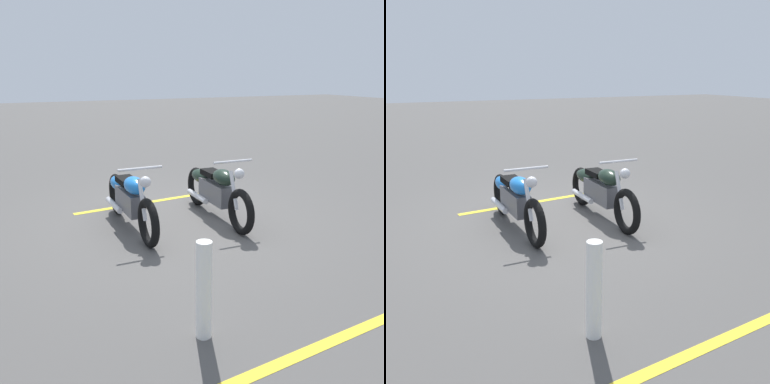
# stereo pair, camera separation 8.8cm
# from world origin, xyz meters

# --- Properties ---
(ground_plane) EXTENTS (60.00, 60.00, 0.00)m
(ground_plane) POSITION_xyz_m (0.00, 0.00, 0.00)
(ground_plane) COLOR #514F4C
(motorcycle_bright_foreground) EXTENTS (2.23, 0.62, 1.04)m
(motorcycle_bright_foreground) POSITION_xyz_m (-0.02, -0.70, 0.46)
(motorcycle_bright_foreground) COLOR black
(motorcycle_bright_foreground) RESTS_ON ground
(motorcycle_dark_foreground) EXTENTS (2.23, 0.62, 1.04)m
(motorcycle_dark_foreground) POSITION_xyz_m (0.10, 0.69, 0.46)
(motorcycle_dark_foreground) COLOR black
(motorcycle_dark_foreground) RESTS_ON ground
(bollard_post) EXTENTS (0.14, 0.14, 0.90)m
(bollard_post) POSITION_xyz_m (2.97, -0.96, 0.45)
(bollard_post) COLOR white
(bollard_post) RESTS_ON ground
(parking_stripe_near) EXTENTS (0.41, 3.20, 0.01)m
(parking_stripe_near) POSITION_xyz_m (-1.15, 0.23, 0.00)
(parking_stripe_near) COLOR yellow
(parking_stripe_near) RESTS_ON ground
(parking_stripe_mid) EXTENTS (0.41, 3.20, 0.01)m
(parking_stripe_mid) POSITION_xyz_m (3.58, -0.62, 0.00)
(parking_stripe_mid) COLOR yellow
(parking_stripe_mid) RESTS_ON ground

